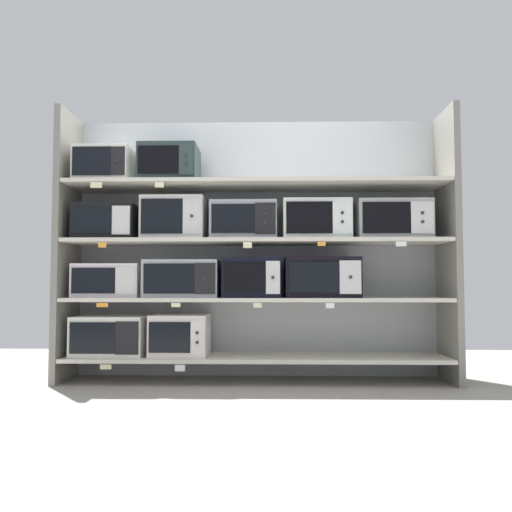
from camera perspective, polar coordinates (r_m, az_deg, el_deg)
ground at (r=3.19m, az=-0.43°, el=-17.07°), size 6.97×6.00×0.02m
back_panel at (r=4.37m, az=0.08°, el=0.96°), size 3.17×0.04×2.14m
upright_left at (r=4.41m, az=-20.09°, el=1.12°), size 0.05×0.49×2.14m
upright_right at (r=4.34m, az=20.41°, el=1.19°), size 0.05×0.49×2.14m
shelf_0 at (r=4.13m, az=0.00°, el=-11.12°), size 2.97×0.49×0.03m
microwave_0 at (r=4.29m, az=-15.68°, el=-8.43°), size 0.55×0.40×0.31m
microwave_1 at (r=4.16m, az=-8.34°, el=-8.59°), size 0.44×0.41×0.32m
price_tag_0 at (r=4.07m, az=-16.23°, el=-11.65°), size 0.08×0.00×0.04m
price_tag_1 at (r=3.94m, az=-8.37°, el=-12.11°), size 0.07×0.00×0.05m
shelf_1 at (r=4.09m, az=0.00°, el=-4.79°), size 2.97×0.49×0.03m
microwave_2 at (r=4.28m, az=-15.81°, el=-2.64°), size 0.52×0.36×0.26m
microwave_3 at (r=4.14m, az=-8.06°, el=-2.51°), size 0.58×0.41×0.29m
microwave_4 at (r=4.09m, az=-0.43°, el=-2.41°), size 0.45×0.44×0.31m
microwave_5 at (r=4.11m, az=7.22°, el=-2.37°), size 0.57×0.42×0.31m
price_tag_2 at (r=4.04m, az=-16.57°, el=-5.19°), size 0.09×0.00×0.03m
price_tag_3 at (r=3.90m, az=-8.81°, el=-5.35°), size 0.07×0.00×0.03m
price_tag_4 at (r=3.85m, az=0.16°, el=-5.45°), size 0.06×0.00×0.03m
price_tag_5 at (r=3.87m, az=8.15°, el=-5.43°), size 0.06×0.00×0.04m
shelf_2 at (r=4.11m, az=0.00°, el=1.57°), size 2.97×0.49×0.03m
microwave_6 at (r=4.31m, az=-16.00°, el=3.50°), size 0.48×0.40×0.27m
microwave_7 at (r=4.19m, az=-8.99°, el=4.06°), size 0.49×0.35×0.34m
microwave_8 at (r=4.12m, az=-1.35°, el=3.87°), size 0.52×0.35×0.30m
microwave_9 at (r=4.14m, az=6.64°, el=3.92°), size 0.53×0.37×0.31m
microwave_10 at (r=4.23m, az=14.74°, el=3.82°), size 0.57×0.37×0.31m
price_tag_6 at (r=4.05m, az=-16.57°, el=1.19°), size 0.06×0.00×0.04m
price_tag_7 at (r=3.86m, az=-0.94°, el=1.23°), size 0.06×0.00×0.05m
price_tag_8 at (r=3.87m, az=7.24°, el=1.35°), size 0.06×0.00×0.03m
price_tag_9 at (r=3.98m, az=15.69°, el=1.30°), size 0.08×0.00×0.04m
shelf_3 at (r=4.17m, az=0.00°, el=7.82°), size 2.97×0.49×0.03m
microwave_11 at (r=4.39m, az=-16.19°, el=9.41°), size 0.43×0.42×0.28m
microwave_12 at (r=4.27m, az=-9.49°, el=9.83°), size 0.45×0.40×0.30m
price_tag_10 at (r=4.12m, az=-17.19°, el=7.49°), size 0.09×0.00×0.04m
price_tag_11 at (r=4.00m, az=-10.59°, el=7.74°), size 0.07×0.00×0.04m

